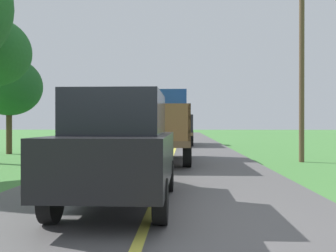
{
  "coord_description": "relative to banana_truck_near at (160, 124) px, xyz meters",
  "views": [
    {
      "loc": [
        0.54,
        -5.64,
        1.46
      ],
      "look_at": [
        -0.18,
        10.69,
        1.4
      ],
      "focal_mm": 39.72,
      "sensor_mm": 36.0,
      "label": 1
    }
  ],
  "objects": [
    {
      "name": "road_surface",
      "position": [
        0.43,
        -8.93,
        -1.43
      ],
      "size": [
        6.4,
        120.0,
        0.08
      ],
      "primitive_type": "cube",
      "color": "#565454",
      "rests_on": "ground"
    },
    {
      "name": "roadside_tree_mid_right",
      "position": [
        -7.76,
        3.53,
        1.89
      ],
      "size": [
        3.23,
        3.23,
        4.83
      ],
      "color": "#4C3823",
      "rests_on": "ground"
    },
    {
      "name": "ground_plane",
      "position": [
        0.43,
        -8.93,
        -1.47
      ],
      "size": [
        200.0,
        200.0,
        0.0
      ],
      "primitive_type": "plane",
      "color": "#47843D"
    },
    {
      "name": "utility_pole_roadside",
      "position": [
        5.55,
        0.14,
        2.88
      ],
      "size": [
        2.51,
        0.2,
        7.96
      ],
      "color": "brown",
      "rests_on": "ground"
    },
    {
      "name": "banana_truck_far",
      "position": [
        0.35,
        11.69,
        -0.0
      ],
      "size": [
        2.38,
        5.81,
        2.8
      ],
      "color": "#2D2D30",
      "rests_on": "road_surface"
    },
    {
      "name": "banana_truck_near",
      "position": [
        0.0,
        0.0,
        0.0
      ],
      "size": [
        2.38,
        5.82,
        2.8
      ],
      "color": "#2D2D30",
      "rests_on": "road_surface"
    },
    {
      "name": "centre_line",
      "position": [
        0.43,
        -8.93,
        -1.39
      ],
      "size": [
        0.14,
        108.0,
        0.01
      ],
      "primitive_type": "cube",
      "color": "#E0D64C",
      "rests_on": "road_surface"
    },
    {
      "name": "following_car",
      "position": [
        -0.13,
        -8.24,
        -0.4
      ],
      "size": [
        1.74,
        4.1,
        1.92
      ],
      "color": "black",
      "rests_on": "road_surface"
    }
  ]
}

